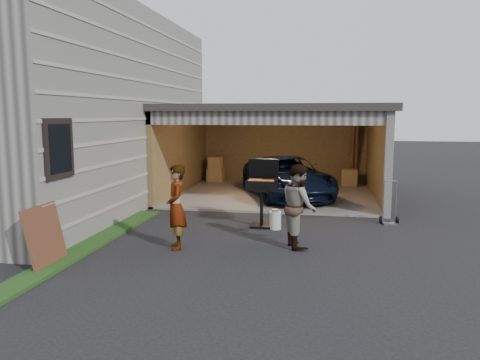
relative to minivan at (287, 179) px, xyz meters
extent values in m
plane|color=black|center=(-1.17, -5.86, -0.62)|extent=(80.00, 80.00, 0.00)
cube|color=#474744|center=(-7.17, -1.86, 2.13)|extent=(7.00, 11.00, 5.50)
cube|color=#193814|center=(-3.42, -6.86, -0.59)|extent=(0.50, 8.00, 0.06)
cube|color=#605E59|center=(-0.42, 0.64, -0.59)|extent=(6.50, 6.00, 0.06)
cube|color=brown|center=(-0.42, 3.57, 0.73)|extent=(6.50, 0.15, 2.70)
cube|color=brown|center=(2.76, 0.64, 0.73)|extent=(0.15, 6.00, 2.70)
cube|color=brown|center=(-3.59, 0.64, 0.73)|extent=(0.15, 6.00, 2.70)
cube|color=#2D2B28|center=(-0.42, 0.64, 2.18)|extent=(6.80, 6.30, 0.20)
cube|color=#474744|center=(-0.42, -2.28, 1.90)|extent=(6.50, 0.16, 0.36)
cube|color=silver|center=(-0.42, -1.06, 2.00)|extent=(6.00, 2.40, 0.06)
cube|color=#474744|center=(2.73, -2.31, 0.73)|extent=(0.20, 0.18, 2.70)
cube|color=olive|center=(-2.97, 2.84, -0.31)|extent=(0.60, 0.50, 0.50)
cube|color=olive|center=(-2.97, 2.84, 0.16)|extent=(0.50, 0.45, 0.45)
cube|color=olive|center=(2.03, 2.74, -0.26)|extent=(0.55, 0.50, 0.60)
cube|color=#522C1C|center=(2.21, 3.34, 0.58)|extent=(0.24, 0.43, 2.20)
imported|color=black|center=(0.00, 0.00, 0.00)|extent=(3.55, 4.94, 1.25)
imported|color=#A0B2CA|center=(-1.67, -5.91, 0.20)|extent=(0.60, 0.71, 1.66)
imported|color=#4A341D|center=(0.68, -5.34, 0.20)|extent=(0.85, 0.97, 1.66)
cube|color=black|center=(-0.27, -3.86, -0.60)|extent=(0.45, 0.45, 0.05)
cylinder|color=black|center=(-0.27, -3.86, -0.14)|extent=(0.08, 0.08, 0.90)
cube|color=black|center=(-0.27, -3.86, 0.37)|extent=(0.71, 0.49, 0.21)
cube|color=#59595B|center=(-0.27, -3.86, 0.47)|extent=(0.64, 0.43, 0.02)
cube|color=black|center=(-0.27, -3.55, 0.71)|extent=(0.71, 0.13, 0.49)
cylinder|color=silver|center=(0.07, -3.99, -0.42)|extent=(0.32, 0.32, 0.41)
cube|color=#522C1C|center=(-3.57, -7.35, -0.09)|extent=(0.27, 0.97, 1.07)
cube|color=slate|center=(2.73, -3.07, -0.60)|extent=(0.37, 0.26, 0.04)
cylinder|color=black|center=(2.52, -2.98, -0.54)|extent=(0.06, 0.18, 0.18)
cylinder|color=black|center=(2.92, -2.93, -0.54)|extent=(0.06, 0.18, 0.18)
cylinder|color=slate|center=(2.57, -2.97, -0.08)|extent=(0.03, 0.03, 1.04)
cylinder|color=slate|center=(2.87, -2.93, -0.08)|extent=(0.03, 0.03, 1.04)
cylinder|color=slate|center=(2.72, -2.95, 0.41)|extent=(0.30, 0.07, 0.03)
camera|label=1|loc=(1.17, -14.47, 1.99)|focal=35.00mm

